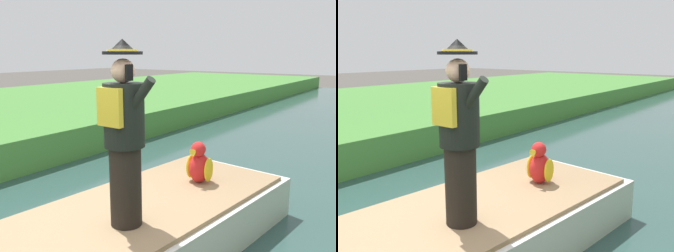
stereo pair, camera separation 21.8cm
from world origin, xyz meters
The scene contains 3 objects.
boat centered at (0.00, 0.70, 0.40)m, with size 2.19×4.35×0.61m.
person_pirate centered at (0.20, 0.20, 1.64)m, with size 0.61×0.42×1.85m.
parrot_plush centered at (0.17, 1.68, 0.95)m, with size 0.36×0.34×0.57m.
Camera 1 is at (2.55, -2.34, 2.43)m, focal length 38.71 mm.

